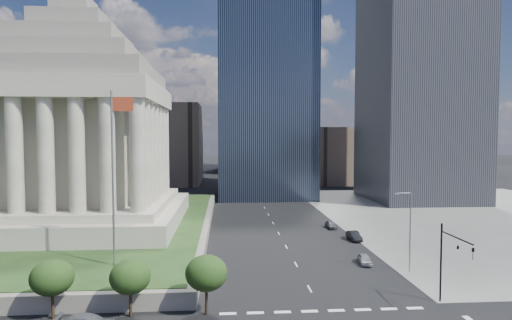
{
  "coord_description": "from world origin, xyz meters",
  "views": [
    {
      "loc": [
        -9.18,
        -25.54,
        16.67
      ],
      "look_at": [
        -5.73,
        22.46,
        14.07
      ],
      "focal_mm": 30.0,
      "sensor_mm": 36.0,
      "label": 1
    }
  ],
  "objects": [
    {
      "name": "flagpole",
      "position": [
        -21.83,
        24.0,
        13.11
      ],
      "size": [
        2.52,
        0.24,
        20.0
      ],
      "color": "slate",
      "rests_on": "plaza_lawn"
    },
    {
      "name": "traffic_signal_ne",
      "position": [
        12.5,
        13.7,
        5.25
      ],
      "size": [
        0.3,
        5.74,
        8.0
      ],
      "color": "black",
      "rests_on": "ground"
    },
    {
      "name": "parked_sedan_near",
      "position": [
        9.0,
        28.61,
        0.64
      ],
      "size": [
        1.94,
        3.91,
        1.28
      ],
      "primitive_type": "imported",
      "rotation": [
        0.0,
        0.0,
        -0.12
      ],
      "color": "#9C9EA5",
      "rests_on": "ground"
    },
    {
      "name": "ground",
      "position": [
        0.0,
        100.0,
        0.0
      ],
      "size": [
        500.0,
        500.0,
        0.0
      ],
      "primitive_type": "plane",
      "color": "black",
      "rests_on": "ground"
    },
    {
      "name": "plaza_terrace",
      "position": [
        -45.0,
        50.0,
        0.9
      ],
      "size": [
        66.0,
        70.0,
        1.8
      ],
      "primitive_type": "cube",
      "color": "#6A635A",
      "rests_on": "ground"
    },
    {
      "name": "building_filler_nw",
      "position": [
        -30.0,
        130.0,
        14.0
      ],
      "size": [
        24.0,
        30.0,
        28.0
      ],
      "primitive_type": "cube",
      "color": "brown",
      "rests_on": "ground"
    },
    {
      "name": "midrise_glass",
      "position": [
        2.0,
        95.0,
        30.0
      ],
      "size": [
        26.0,
        26.0,
        60.0
      ],
      "primitive_type": "cube",
      "color": "black",
      "rests_on": "ground"
    },
    {
      "name": "parked_sedan_mid",
      "position": [
        11.5,
        41.32,
        0.71
      ],
      "size": [
        4.35,
        1.62,
        1.42
      ],
      "primitive_type": "imported",
      "rotation": [
        0.0,
        0.0,
        0.03
      ],
      "color": "black",
      "rests_on": "ground"
    },
    {
      "name": "parked_sedan_far",
      "position": [
        10.03,
        50.57,
        0.67
      ],
      "size": [
        3.99,
        1.71,
        1.34
      ],
      "primitive_type": "imported",
      "rotation": [
        0.0,
        0.0,
        0.03
      ],
      "color": "#5C5F63",
      "rests_on": "ground"
    },
    {
      "name": "highrise_ne",
      "position": [
        42.0,
        85.0,
        50.0
      ],
      "size": [
        26.0,
        28.0,
        100.0
      ],
      "primitive_type": "cube",
      "color": "black",
      "rests_on": "ground"
    },
    {
      "name": "sidewalk_ne",
      "position": [
        46.0,
        60.0,
        0.01
      ],
      "size": [
        68.0,
        90.0,
        0.03
      ],
      "primitive_type": "cube",
      "color": "slate",
      "rests_on": "ground"
    },
    {
      "name": "building_filler_ne",
      "position": [
        32.0,
        130.0,
        10.0
      ],
      "size": [
        20.0,
        30.0,
        20.0
      ],
      "primitive_type": "cube",
      "color": "brown",
      "rests_on": "ground"
    },
    {
      "name": "plaza_lawn",
      "position": [
        -45.0,
        50.0,
        1.85
      ],
      "size": [
        64.0,
        68.0,
        0.1
      ],
      "primitive_type": "cube",
      "color": "#203616",
      "rests_on": "plaza_terrace"
    },
    {
      "name": "war_memorial",
      "position": [
        -34.0,
        48.0,
        21.4
      ],
      "size": [
        34.0,
        34.0,
        39.0
      ],
      "primitive_type": null,
      "color": "gray",
      "rests_on": "plaza_lawn"
    },
    {
      "name": "street_lamp_north",
      "position": [
        13.33,
        25.0,
        5.66
      ],
      "size": [
        2.13,
        0.22,
        10.0
      ],
      "color": "slate",
      "rests_on": "ground"
    }
  ]
}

